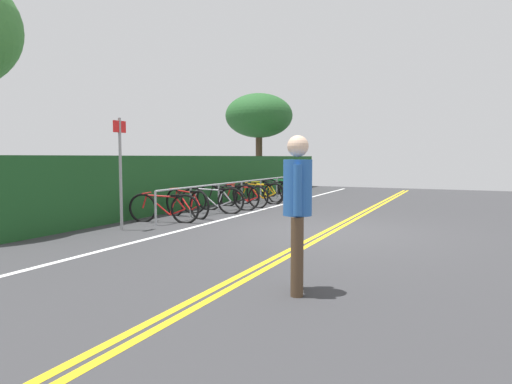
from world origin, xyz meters
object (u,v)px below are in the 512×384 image
(bicycle_7, at_px, (275,190))
(bicycle_5, at_px, (259,193))
(sign_post_near, at_px, (120,163))
(bicycle_6, at_px, (264,192))
(bicycle_4, at_px, (243,196))
(bicycle_1, at_px, (187,203))
(bike_rack, at_px, (242,187))
(tree_mid, at_px, (259,116))
(bicycle_2, at_px, (212,200))
(bicycle_0, at_px, (164,208))
(pedestrian, at_px, (297,202))
(bicycle_8, at_px, (284,188))
(bicycle_3, at_px, (228,197))

(bicycle_7, bearing_deg, bicycle_5, -173.01)
(bicycle_5, relative_size, sign_post_near, 0.71)
(bicycle_6, bearing_deg, bicycle_4, -176.88)
(bicycle_1, bearing_deg, bicycle_4, -4.28)
(sign_post_near, bearing_deg, bike_rack, -2.76)
(bicycle_5, xyz_separation_m, sign_post_near, (-6.03, 0.40, 1.05))
(bike_rack, xyz_separation_m, bicycle_7, (2.83, 0.08, -0.26))
(bicycle_4, height_order, tree_mid, tree_mid)
(bicycle_7, height_order, tree_mid, tree_mid)
(bicycle_2, distance_m, bicycle_7, 4.66)
(bicycle_1, bearing_deg, tree_mid, 15.41)
(bicycle_7, bearing_deg, bicycle_6, -177.70)
(bicycle_0, bearing_deg, tree_mid, 14.27)
(bike_rack, bearing_deg, bicycle_1, 177.01)
(pedestrian, height_order, tree_mid, tree_mid)
(bicycle_6, height_order, bicycle_8, bicycle_8)
(pedestrian, bearing_deg, bicycle_2, 37.57)
(bicycle_2, distance_m, bicycle_6, 3.65)
(bicycle_7, bearing_deg, bicycle_0, 179.56)
(bicycle_0, relative_size, bicycle_2, 1.00)
(bicycle_3, bearing_deg, sign_post_near, 175.80)
(bicycle_6, xyz_separation_m, tree_mid, (6.56, 3.19, 3.21))
(pedestrian, relative_size, sign_post_near, 0.76)
(bicycle_7, distance_m, pedestrian, 11.55)
(pedestrian, bearing_deg, bicycle_0, 49.99)
(bicycle_1, bearing_deg, bicycle_8, -0.47)
(bicycle_0, relative_size, bicycle_5, 1.04)
(bicycle_2, bearing_deg, bicycle_1, 169.86)
(bicycle_1, xyz_separation_m, bicycle_7, (5.62, -0.07, -0.02))
(bike_rack, xyz_separation_m, bicycle_1, (-2.80, 0.15, -0.24))
(bicycle_0, bearing_deg, bicycle_5, -3.43)
(bicycle_5, relative_size, bicycle_8, 0.93)
(bicycle_7, xyz_separation_m, pedestrian, (-10.55, -4.65, 0.68))
(bicycle_8, relative_size, pedestrian, 1.01)
(sign_post_near, bearing_deg, bicycle_3, -4.20)
(bicycle_1, relative_size, bicycle_7, 0.94)
(bicycle_6, relative_size, pedestrian, 0.91)
(bicycle_2, xyz_separation_m, bicycle_5, (2.76, -0.12, -0.01))
(bicycle_4, relative_size, bicycle_6, 1.10)
(bicycle_8, bearing_deg, bicycle_3, -178.22)
(bicycle_8, bearing_deg, bicycle_1, 179.53)
(pedestrian, bearing_deg, bicycle_3, 33.76)
(bike_rack, bearing_deg, bicycle_2, -179.15)
(bicycle_0, bearing_deg, bicycle_7, -0.44)
(bicycle_8, height_order, tree_mid, tree_mid)
(bicycle_0, height_order, bicycle_2, bicycle_2)
(bicycle_6, height_order, sign_post_near, sign_post_near)
(bicycle_6, bearing_deg, bicycle_1, 178.69)
(sign_post_near, bearing_deg, pedestrian, -118.70)
(bicycle_2, xyz_separation_m, sign_post_near, (-3.27, 0.27, 1.04))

